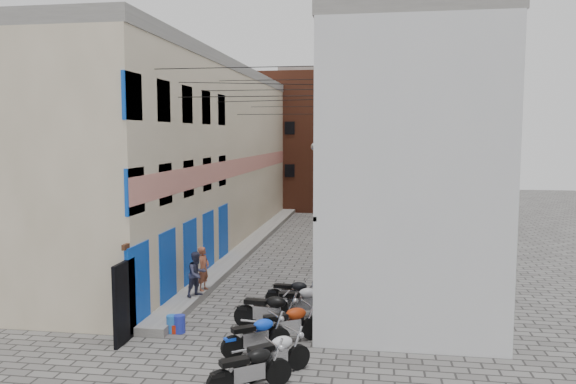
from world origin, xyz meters
The scene contains 21 objects.
ground centered at (0.00, 0.00, 0.00)m, with size 90.00×90.00×0.00m, color #5A5755.
plinth centered at (-2.05, 13.00, 0.12)m, with size 0.90×26.00×0.25m, color gray.
building_left centered at (-4.98, 12.95, 4.50)m, with size 5.10×27.00×9.00m.
building_right centered at (5.00, 13.00, 4.51)m, with size 5.94×26.00×9.00m.
building_far_brick_left centered at (-2.00, 28.00, 5.00)m, with size 6.00×6.00×10.00m, color brown.
building_far_brick_right centered at (3.00, 30.00, 4.00)m, with size 5.00×6.00×8.00m, color brown.
building_far_concrete centered at (0.00, 34.00, 5.50)m, with size 8.00×5.00×11.00m, color gray.
far_shopfront centered at (0.00, 25.20, 1.20)m, with size 2.00×0.30×2.40m, color black.
overhead_wires centered at (0.00, 7.64, 7.12)m, with size 5.80×13.02×1.32m.
motorcycle_a centered at (1.46, -2.76, 0.57)m, with size 0.62×1.97×1.14m, color black, non-canonical shape.
motorcycle_b centered at (1.83, -1.89, 0.56)m, with size 0.61×1.93×1.12m, color silver, non-canonical shape.
motorcycle_c centered at (1.14, -0.69, 0.55)m, with size 0.60×1.89×1.09m, color blue, non-canonical shape.
motorcycle_d centered at (1.84, 0.21, 0.58)m, with size 0.63×2.00×1.16m, color #9C2C0B, non-canonical shape.
motorcycle_e centered at (1.10, 1.16, 0.60)m, with size 0.66×2.08×1.20m, color black, non-canonical shape.
motorcycle_f centered at (1.90, 2.24, 0.58)m, with size 0.63×2.00×1.16m, color #A9A8AD, non-canonical shape.
motorcycle_g centered at (1.50, 3.25, 0.53)m, with size 0.58×1.83×1.06m, color black, non-canonical shape.
person_a centered at (-1.70, 3.94, 1.00)m, with size 0.55×0.36×1.51m, color #974F36.
person_b centered at (-1.70, 3.22, 0.99)m, with size 0.72×0.56×1.49m, color #35364F.
water_jug_near centered at (-1.32, 0.50, 0.25)m, with size 0.32×0.32×0.50m, color #2634BF.
water_jug_far centered at (-1.55, 0.50, 0.24)m, with size 0.31×0.31×0.49m, color blue.
red_crate centered at (-1.48, 0.50, 0.12)m, with size 0.39×0.29×0.24m, color red.
Camera 1 is at (4.09, -14.14, 5.57)m, focal length 35.00 mm.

